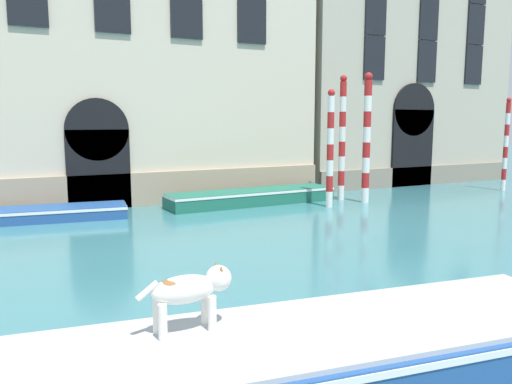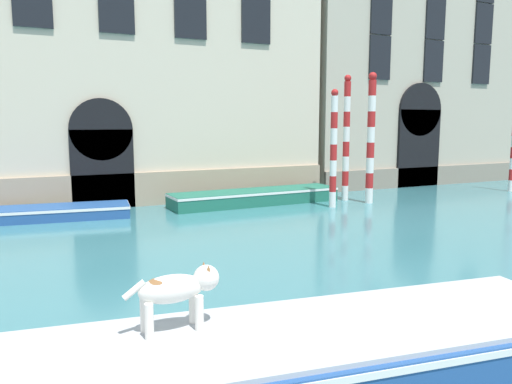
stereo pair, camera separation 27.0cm
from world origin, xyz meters
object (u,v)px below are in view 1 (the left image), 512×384
boat_foreground (308,349)px  boat_moored_far (252,197)px  mooring_pole_1 (506,144)px  mooring_pole_3 (342,138)px  boat_moored_near_palazzo (46,213)px  mooring_pole_0 (330,148)px  dog_on_deck (191,289)px  mooring_pole_4 (367,138)px

boat_foreground → boat_moored_far: 12.02m
mooring_pole_1 → mooring_pole_3: bearing=172.4°
boat_moored_near_palazzo → mooring_pole_3: mooring_pole_3 is taller
boat_foreground → mooring_pole_0: (6.80, 9.38, 1.73)m
dog_on_deck → mooring_pole_1: (17.00, 8.90, 0.93)m
mooring_pole_0 → mooring_pole_4: 1.73m
mooring_pole_1 → mooring_pole_3: mooring_pole_3 is taller
mooring_pole_4 → boat_moored_near_palazzo: bearing=171.2°
boat_moored_near_palazzo → dog_on_deck: bearing=-78.1°
boat_foreground → dog_on_deck: size_ratio=7.15×
dog_on_deck → mooring_pole_3: size_ratio=0.25×
boat_moored_near_palazzo → mooring_pole_4: (10.58, -1.65, 2.12)m
boat_moored_far → mooring_pole_0: 3.23m
mooring_pole_1 → boat_moored_far: bearing=171.8°
mooring_pole_1 → mooring_pole_4: bearing=179.3°
boat_foreground → mooring_pole_4: size_ratio=1.75×
mooring_pole_0 → mooring_pole_3: size_ratio=0.87×
boat_moored_near_palazzo → boat_moored_far: 6.76m
dog_on_deck → boat_moored_near_palazzo: bearing=94.8°
dog_on_deck → mooring_pole_1: size_ratio=0.29×
boat_moored_far → mooring_pole_3: 4.04m
boat_moored_near_palazzo → mooring_pole_4: size_ratio=1.03×
boat_foreground → boat_moored_near_palazzo: size_ratio=1.70×
mooring_pole_0 → mooring_pole_1: mooring_pole_0 is taller
mooring_pole_0 → boat_moored_near_palazzo: bearing=168.4°
mooring_pole_1 → mooring_pole_4: (-7.29, 0.09, 0.37)m
dog_on_deck → boat_moored_near_palazzo: (-0.87, 10.64, -0.82)m
boat_moored_far → boat_foreground: bearing=-114.8°
dog_on_deck → mooring_pole_0: 11.95m
boat_foreground → boat_moored_far: bearing=75.0°
boat_foreground → boat_moored_far: boat_foreground is taller
boat_moored_near_palazzo → boat_foreground: bearing=-72.2°
dog_on_deck → boat_moored_far: dog_on_deck is taller
dog_on_deck → boat_moored_near_palazzo: 10.70m
mooring_pole_1 → mooring_pole_4: size_ratio=0.84×
mooring_pole_0 → mooring_pole_3: (1.30, 1.11, 0.30)m
mooring_pole_0 → mooring_pole_1: (8.98, 0.09, -0.05)m
mooring_pole_0 → dog_on_deck: bearing=-132.3°
boat_moored_far → mooring_pole_3: mooring_pole_3 is taller
boat_moored_far → boat_moored_near_palazzo: bearing=177.0°
boat_moored_near_palazzo → mooring_pole_1: bearing=1.7°
boat_moored_far → mooring_pole_4: mooring_pole_4 is taller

